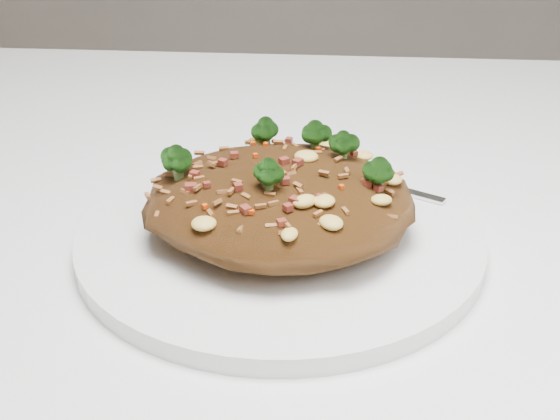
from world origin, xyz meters
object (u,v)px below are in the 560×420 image
object	(u,v)px
plate	(280,236)
fork	(359,179)
dining_table	(220,302)
fried_rice	(280,191)

from	to	relation	value
plate	fork	world-z (taller)	fork
dining_table	fork	world-z (taller)	fork
plate	fork	xyz separation A→B (m)	(0.06, 0.08, 0.01)
fried_rice	fork	size ratio (longest dim) A/B	1.27
plate	dining_table	bearing A→B (deg)	136.84
plate	fork	distance (m)	0.10
dining_table	fried_rice	xyz separation A→B (m)	(0.05, -0.05, 0.13)
fork	dining_table	bearing A→B (deg)	-137.56
dining_table	plate	distance (m)	0.12
dining_table	fried_rice	world-z (taller)	fried_rice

